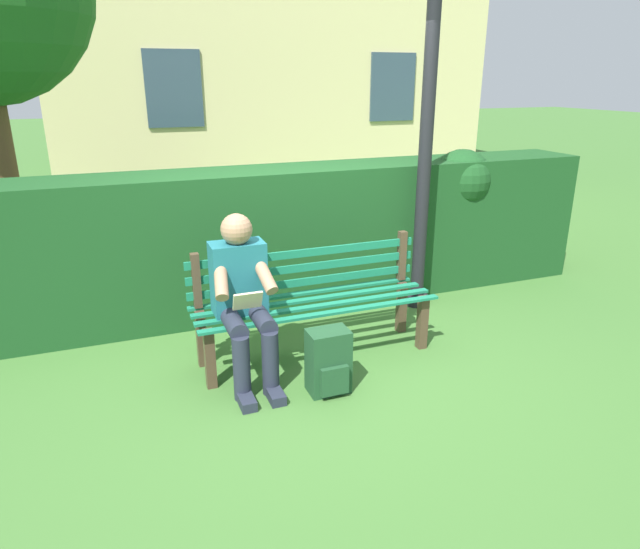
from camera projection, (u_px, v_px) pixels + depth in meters
name	position (u px, v px, depth m)	size (l,w,h in m)	color
ground	(315.00, 356.00, 4.40)	(60.00, 60.00, 0.00)	#3D6B2D
park_bench	(312.00, 299.00, 4.32)	(1.85, 0.50, 0.87)	#4C3828
person_seated	(243.00, 295.00, 3.91)	(0.44, 0.73, 1.19)	#1E6672
hedge_backdrop	(281.00, 236.00, 5.21)	(6.34, 0.72, 1.40)	#19471E
building_facade	(266.00, 3.00, 10.42)	(7.92, 2.82, 6.74)	beige
backpack	(328.00, 362.00, 3.84)	(0.28, 0.27, 0.46)	#1E4728
lamp_post	(430.00, 82.00, 4.73)	(0.25, 0.25, 3.69)	black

